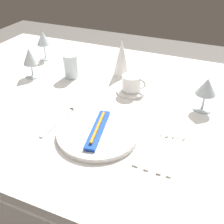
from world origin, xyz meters
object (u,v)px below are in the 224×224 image
dinner_knife (147,143)px  wine_glass_centre (206,88)px  dinner_plate (98,133)px  toothbrush_package (98,129)px  napkin_folded (122,57)px  wine_glass_left (30,58)px  spoon_tea (178,148)px  fork_outer (62,118)px  spoon_dessert (167,146)px  drink_tumbler (71,66)px  wine_glass_right (43,40)px  coffee_cup_left (132,83)px  spoon_soup (159,144)px

dinner_knife → wine_glass_centre: wine_glass_centre is taller
dinner_plate → toothbrush_package: bearing=110.6°
dinner_knife → napkin_folded: size_ratio=1.35×
wine_glass_centre → wine_glass_left: size_ratio=0.95×
spoon_tea → wine_glass_left: wine_glass_left is taller
fork_outer → wine_glass_left: wine_glass_left is taller
spoon_dessert → drink_tumbler: 0.61m
dinner_plate → wine_glass_right: 0.73m
dinner_plate → drink_tumbler: 0.46m
spoon_tea → coffee_cup_left: coffee_cup_left is taller
toothbrush_package → napkin_folded: size_ratio=1.22×
spoon_tea → dinner_knife: bearing=-169.9°
dinner_plate → napkin_folded: 0.48m
toothbrush_package → fork_outer: toothbrush_package is taller
wine_glass_centre → dinner_plate: bearing=-134.8°
spoon_soup → drink_tumbler: size_ratio=1.90×
spoon_dessert → wine_glass_right: 0.89m
dinner_plate → spoon_tea: (0.26, 0.04, -0.01)m
napkin_folded → dinner_knife: bearing=-59.2°
dinner_knife → wine_glass_right: bearing=146.8°
wine_glass_centre → napkin_folded: napkin_folded is taller
napkin_folded → wine_glass_centre: bearing=-22.3°
spoon_tea → wine_glass_right: 0.92m
dinner_knife → fork_outer: bearing=177.5°
dinner_knife → napkin_folded: bearing=120.8°
spoon_soup → wine_glass_right: bearing=148.9°
toothbrush_package → spoon_tea: size_ratio=1.01×
toothbrush_package → dinner_knife: toothbrush_package is taller
spoon_dessert → napkin_folded: 0.54m
wine_glass_centre → coffee_cup_left: bearing=176.4°
wine_glass_centre → spoon_soup: bearing=-110.0°
drink_tumbler → napkin_folded: bearing=29.8°
dinner_plate → spoon_tea: dinner_plate is taller
dinner_plate → drink_tumbler: size_ratio=2.53×
toothbrush_package → spoon_dessert: bearing=9.0°
toothbrush_package → fork_outer: (-0.16, 0.04, -0.02)m
spoon_tea → napkin_folded: 0.56m
wine_glass_centre → fork_outer: bearing=-150.1°
fork_outer → coffee_cup_left: (0.17, 0.28, 0.04)m
spoon_soup → toothbrush_package: bearing=-170.4°
coffee_cup_left → drink_tumbler: bearing=174.8°
spoon_tea → wine_glass_centre: bearing=81.5°
spoon_dessert → wine_glass_centre: 0.29m
spoon_dessert → wine_glass_left: size_ratio=1.52×
toothbrush_package → spoon_soup: bearing=9.6°
dinner_plate → wine_glass_right: (-0.54, 0.48, 0.10)m
drink_tumbler → spoon_dessert: bearing=-30.5°
wine_glass_right → wine_glass_centre: bearing=-12.1°
fork_outer → drink_tumbler: bearing=114.0°
fork_outer → spoon_tea: 0.42m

